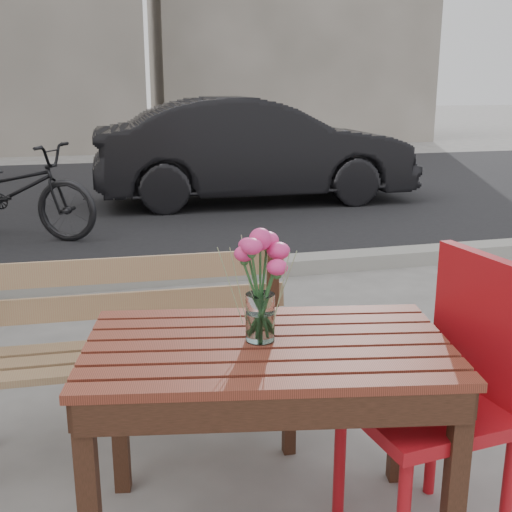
% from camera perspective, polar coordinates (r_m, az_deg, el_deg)
% --- Properties ---
extents(street, '(30.00, 8.12, 0.12)m').
position_cam_1_polar(street, '(6.92, -11.51, 2.81)').
color(street, black).
rests_on(street, ground).
extents(main_table, '(1.23, 0.86, 0.69)m').
position_cam_1_polar(main_table, '(2.04, 1.04, -10.62)').
color(main_table, '#572517').
rests_on(main_table, ground).
extents(main_bench, '(1.34, 0.46, 0.82)m').
position_cam_1_polar(main_bench, '(2.66, -11.05, -6.39)').
color(main_bench, '#9E7251').
rests_on(main_bench, ground).
extents(red_chair, '(0.51, 0.51, 0.95)m').
position_cam_1_polar(red_chair, '(2.16, 16.85, -10.65)').
color(red_chair, '#AB1119').
rests_on(red_chair, ground).
extents(main_vase, '(0.19, 0.19, 0.35)m').
position_cam_1_polar(main_vase, '(1.93, 0.38, -1.42)').
color(main_vase, white).
rests_on(main_vase, main_table).
extents(parked_car, '(4.01, 1.50, 1.31)m').
position_cam_1_polar(parked_car, '(8.20, -0.17, 9.39)').
color(parked_car, black).
rests_on(parked_car, ground).
extents(bicycle, '(1.85, 1.33, 0.93)m').
position_cam_1_polar(bicycle, '(6.64, -20.98, 5.40)').
color(bicycle, black).
rests_on(bicycle, ground).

